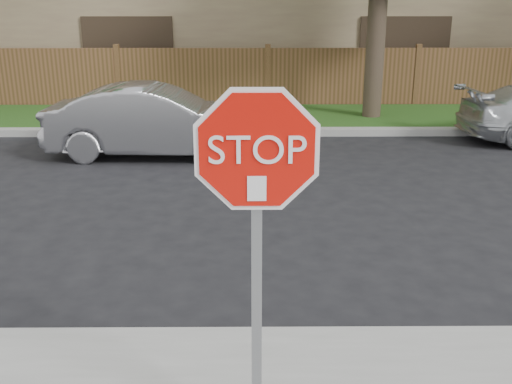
{
  "coord_description": "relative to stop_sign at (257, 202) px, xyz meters",
  "views": [
    {
      "loc": [
        -0.43,
        -4.78,
        3.0
      ],
      "look_at": [
        -0.4,
        -0.9,
        1.7
      ],
      "focal_mm": 42.0,
      "sensor_mm": 36.0,
      "label": 1
    }
  ],
  "objects": [
    {
      "name": "far_curb",
      "position": [
        0.4,
        9.63,
        -1.75
      ],
      "size": [
        70.0,
        0.3,
        0.15
      ],
      "primitive_type": "cube",
      "color": "gray",
      "rests_on": "ground"
    },
    {
      "name": "sedan_left",
      "position": [
        -1.85,
        7.92,
        -1.16
      ],
      "size": [
        4.13,
        1.55,
        1.35
      ],
      "primitive_type": "imported",
      "rotation": [
        0.0,
        0.0,
        1.54
      ],
      "color": "#A2A3A7",
      "rests_on": "ground"
    },
    {
      "name": "stop_sign",
      "position": [
        0.0,
        0.0,
        0.0
      ],
      "size": [
        1.01,
        0.13,
        2.55
      ],
      "color": "gray",
      "rests_on": "sidewalk_near"
    },
    {
      "name": "ground",
      "position": [
        0.4,
        1.48,
        -1.83
      ],
      "size": [
        90.0,
        90.0,
        0.0
      ],
      "primitive_type": "plane",
      "color": "black",
      "rests_on": "ground"
    },
    {
      "name": "grass_strip",
      "position": [
        0.4,
        11.28,
        -1.77
      ],
      "size": [
        70.0,
        3.0,
        0.12
      ],
      "primitive_type": "cube",
      "color": "#1E4714",
      "rests_on": "ground"
    },
    {
      "name": "fence",
      "position": [
        0.4,
        12.88,
        -1.03
      ],
      "size": [
        70.0,
        0.12,
        1.6
      ],
      "primitive_type": "cube",
      "color": "#50381C",
      "rests_on": "ground"
    }
  ]
}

